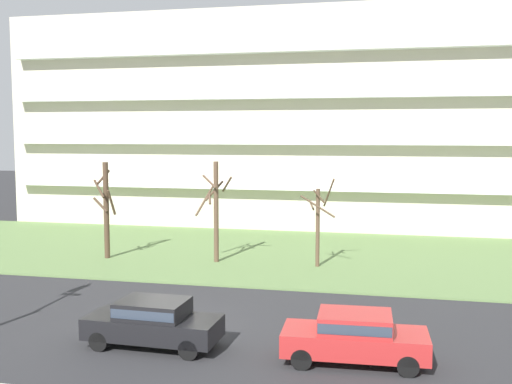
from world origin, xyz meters
TOP-DOWN VIEW (x-y plane):
  - ground at (0.00, 0.00)m, footprint 160.00×160.00m
  - grass_lawn_strip at (0.00, 14.00)m, footprint 80.00×16.00m
  - apartment_building at (0.00, 27.91)m, footprint 42.29×12.79m
  - tree_far_left at (-7.79, 10.55)m, footprint 1.11×1.26m
  - tree_left at (-1.61, 10.96)m, footprint 2.00×1.77m
  - tree_center at (3.94, 10.89)m, footprint 1.77×1.88m
  - sedan_black_near_left at (0.06, -2.00)m, footprint 4.46×1.94m
  - sedan_red_center_left at (6.60, -2.00)m, footprint 4.47×1.99m

SIDE VIEW (x-z plane):
  - ground at x=0.00m, z-range 0.00..0.00m
  - grass_lawn_strip at x=0.00m, z-range 0.00..0.08m
  - sedan_black_near_left at x=0.06m, z-range 0.09..1.66m
  - sedan_red_center_left at x=6.60m, z-range 0.09..1.66m
  - tree_center at x=3.94m, z-range 0.05..4.75m
  - tree_far_left at x=-7.79m, z-range 0.15..5.56m
  - tree_left at x=-1.61m, z-range 0.23..5.72m
  - apartment_building at x=0.00m, z-range 0.00..15.81m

